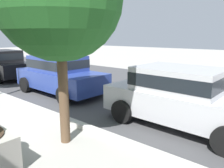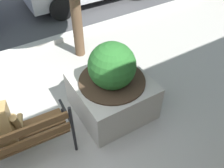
# 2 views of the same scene
# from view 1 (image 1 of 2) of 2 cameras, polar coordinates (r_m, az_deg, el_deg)

# --- Properties ---
(street_surface) EXTENTS (60.00, 9.00, 0.01)m
(street_surface) POSITION_cam_1_polar(r_m,az_deg,el_deg) (10.31, 5.21, -0.92)
(street_surface) COLOR #424244
(street_surface) RESTS_ON ground
(curb_stone) EXTENTS (60.00, 0.20, 0.12)m
(curb_stone) POSITION_cam_1_polar(r_m,az_deg,el_deg) (7.19, -16.74, -6.84)
(curb_stone) COLOR #B2AFA8
(curb_stone) RESTS_ON ground
(parked_car_black) EXTENTS (4.13, 1.97, 1.56)m
(parked_car_black) POSITION_cam_1_polar(r_m,az_deg,el_deg) (13.92, -26.34, 4.79)
(parked_car_black) COLOR black
(parked_car_black) RESTS_ON ground
(parked_car_blue) EXTENTS (4.13, 1.97, 1.56)m
(parked_car_blue) POSITION_cam_1_polar(r_m,az_deg,el_deg) (9.35, -13.34, 2.65)
(parked_car_blue) COLOR navy
(parked_car_blue) RESTS_ON ground
(parked_car_silver) EXTENTS (4.13, 1.97, 1.56)m
(parked_car_silver) POSITION_cam_1_polar(r_m,az_deg,el_deg) (6.05, 17.36, -2.75)
(parked_car_silver) COLOR #B7B7BC
(parked_car_silver) RESTS_ON ground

